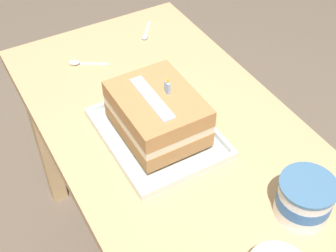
% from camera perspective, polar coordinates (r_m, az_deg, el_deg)
% --- Properties ---
extents(dining_table, '(1.21, 0.64, 0.73)m').
position_cam_1_polar(dining_table, '(1.32, 1.18, -4.28)').
color(dining_table, tan).
rests_on(dining_table, ground_plane).
extents(foil_tray, '(0.34, 0.27, 0.02)m').
position_cam_1_polar(foil_tray, '(1.22, -1.27, -0.99)').
color(foil_tray, silver).
rests_on(foil_tray, dining_table).
extents(birthday_cake, '(0.24, 0.19, 0.16)m').
position_cam_1_polar(birthday_cake, '(1.17, -1.32, 1.56)').
color(birthday_cake, '#B9804B').
rests_on(birthday_cake, foil_tray).
extents(ice_cream_tub, '(0.13, 0.13, 0.10)m').
position_cam_1_polar(ice_cream_tub, '(1.08, 16.44, -8.53)').
color(ice_cream_tub, white).
rests_on(ice_cream_tub, dining_table).
extents(serving_spoon_near_tray, '(0.10, 0.08, 0.01)m').
position_cam_1_polar(serving_spoon_near_tray, '(1.60, -2.78, 11.19)').
color(serving_spoon_near_tray, silver).
rests_on(serving_spoon_near_tray, dining_table).
extents(serving_spoon_by_bowls, '(0.08, 0.12, 0.01)m').
position_cam_1_polar(serving_spoon_by_bowls, '(1.49, -11.00, 7.66)').
color(serving_spoon_by_bowls, silver).
rests_on(serving_spoon_by_bowls, dining_table).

